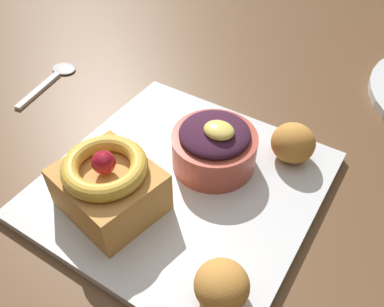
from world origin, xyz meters
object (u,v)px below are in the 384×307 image
object	(u,v)px
front_plate	(183,185)
berry_ramekin	(214,146)
spoon	(53,78)
fritter_middle	(222,285)
cake_slice	(109,184)
fritter_front	(293,143)

from	to	relation	value
front_plate	berry_ramekin	xyz separation A→B (m)	(0.01, 0.04, 0.03)
berry_ramekin	spoon	world-z (taller)	berry_ramekin
berry_ramekin	spoon	bearing A→B (deg)	173.34
front_plate	berry_ramekin	distance (m)	0.06
fritter_middle	front_plate	bearing A→B (deg)	136.99
cake_slice	berry_ramekin	bearing A→B (deg)	62.19
fritter_front	fritter_middle	bearing A→B (deg)	-85.64
cake_slice	fritter_middle	bearing A→B (deg)	-10.65
fritter_front	spoon	bearing A→B (deg)	-176.77
front_plate	berry_ramekin	size ratio (longest dim) A/B	2.94
cake_slice	front_plate	bearing A→B (deg)	56.79
cake_slice	berry_ramekin	xyz separation A→B (m)	(0.06, 0.11, -0.01)
berry_ramekin	fritter_front	xyz separation A→B (m)	(0.07, 0.06, -0.00)
front_plate	fritter_front	bearing A→B (deg)	49.08
front_plate	spoon	xyz separation A→B (m)	(-0.29, 0.08, -0.00)
fritter_middle	spoon	bearing A→B (deg)	155.92
front_plate	fritter_front	size ratio (longest dim) A/B	5.58
cake_slice	berry_ramekin	world-z (taller)	cake_slice
cake_slice	spoon	xyz separation A→B (m)	(-0.25, 0.15, -0.04)
cake_slice	spoon	bearing A→B (deg)	148.95
fritter_front	front_plate	bearing A→B (deg)	-130.92
front_plate	fritter_middle	world-z (taller)	fritter_middle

